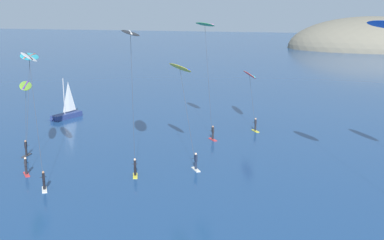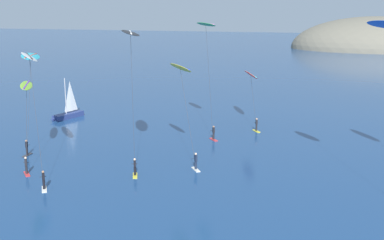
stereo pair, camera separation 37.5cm
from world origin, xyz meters
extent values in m
ellipsoid|color=#6B6656|center=(20.74, 178.12, 0.00)|extent=(63.44, 44.84, 24.67)
cube|color=navy|center=(-27.47, 39.11, 0.35)|extent=(2.57, 5.00, 0.70)
cone|color=navy|center=(-28.08, 36.79, 0.35)|extent=(1.19, 2.26, 0.67)
cylinder|color=#B2B2B7|center=(-27.54, 38.82, 3.20)|extent=(0.12, 0.12, 5.00)
pyramid|color=white|center=(-27.31, 39.69, 3.03)|extent=(0.53, 1.76, 4.25)
cylinder|color=#A5A5AD|center=(-27.31, 39.69, 0.95)|extent=(0.53, 1.76, 0.08)
cube|color=#2D2D33|center=(-22.00, 22.10, 0.04)|extent=(0.53, 1.53, 0.08)
cylinder|color=black|center=(-22.00, 22.10, 0.48)|extent=(0.22, 0.22, 0.80)
cube|color=black|center=(-22.00, 22.10, 1.18)|extent=(0.31, 0.39, 0.60)
sphere|color=#9E7051|center=(-22.00, 22.10, 1.60)|extent=(0.22, 0.22, 0.22)
cylinder|color=black|center=(-22.13, 22.42, 1.06)|extent=(0.53, 0.24, 0.04)
ellipsoid|color=#23B2C6|center=(-23.58, 26.15, 9.99)|extent=(3.41, 5.49, 0.82)
cylinder|color=#DB4C38|center=(-23.58, 26.15, 10.04)|extent=(1.97, 4.72, 0.16)
cylinder|color=#333338|center=(-22.86, 24.29, 5.48)|extent=(1.49, 3.76, 8.84)
cube|color=red|center=(-18.40, 17.03, 0.04)|extent=(1.33, 1.36, 0.08)
cylinder|color=black|center=(-18.40, 17.03, 0.48)|extent=(0.22, 0.22, 0.80)
cube|color=black|center=(-18.40, 17.03, 1.18)|extent=(0.34, 0.39, 0.60)
sphere|color=beige|center=(-18.40, 17.03, 1.60)|extent=(0.22, 0.22, 0.22)
cylinder|color=black|center=(-18.57, 17.33, 1.06)|extent=(0.50, 0.31, 0.04)
ellipsoid|color=#8CD12D|center=(-21.05, 21.60, 7.58)|extent=(3.80, 5.44, 0.60)
cylinder|color=#722DD1|center=(-21.05, 21.60, 7.63)|extent=(2.84, 4.72, 0.16)
cylinder|color=#333338|center=(-19.81, 19.46, 4.27)|extent=(2.51, 4.30, 6.44)
cube|color=red|center=(-4.83, 33.93, 0.04)|extent=(1.29, 1.39, 0.08)
cylinder|color=black|center=(-4.83, 33.93, 0.48)|extent=(0.22, 0.22, 0.80)
cube|color=black|center=(-4.83, 33.93, 1.18)|extent=(0.36, 0.39, 0.60)
sphere|color=#9E7051|center=(-4.83, 33.93, 1.60)|extent=(0.22, 0.22, 0.22)
cylinder|color=black|center=(-5.04, 34.21, 1.06)|extent=(0.46, 0.36, 0.04)
ellipsoid|color=green|center=(-6.50, 36.17, 13.30)|extent=(4.18, 4.98, 0.60)
cylinder|color=#D660B7|center=(-6.50, 36.17, 13.35)|extent=(3.12, 4.10, 0.16)
cylinder|color=#333338|center=(-5.77, 35.19, 7.13)|extent=(1.50, 1.99, 12.14)
cube|color=silver|center=(-3.68, 22.95, 0.04)|extent=(1.22, 1.44, 0.08)
cylinder|color=#192338|center=(-3.68, 22.95, 0.48)|extent=(0.22, 0.22, 0.80)
cube|color=#192338|center=(-3.68, 22.95, 1.18)|extent=(0.37, 0.39, 0.60)
sphere|color=beige|center=(-3.68, 22.95, 1.60)|extent=(0.22, 0.22, 0.22)
cylinder|color=black|center=(-3.90, 23.22, 1.06)|extent=(0.45, 0.38, 0.04)
ellipsoid|color=yellow|center=(-6.29, 26.12, 9.38)|extent=(4.23, 4.77, 0.88)
cylinder|color=#1432E0|center=(-6.29, 26.12, 9.43)|extent=(3.27, 3.92, 0.16)
cylinder|color=#333338|center=(-5.10, 24.67, 5.17)|extent=(2.42, 2.93, 8.23)
cube|color=silver|center=(-14.55, 14.13, 0.04)|extent=(1.18, 1.46, 0.08)
cylinder|color=black|center=(-14.55, 14.13, 0.48)|extent=(0.22, 0.22, 0.80)
cube|color=black|center=(-14.55, 14.13, 1.18)|extent=(0.37, 0.39, 0.60)
sphere|color=#9E7051|center=(-14.55, 14.13, 1.60)|extent=(0.22, 0.22, 0.22)
cylinder|color=black|center=(-14.78, 14.39, 1.06)|extent=(0.44, 0.39, 0.04)
ellipsoid|color=white|center=(-18.02, 18.20, 10.84)|extent=(5.00, 5.53, 0.87)
cylinder|color=black|center=(-18.02, 18.20, 10.89)|extent=(3.87, 4.51, 0.16)
cylinder|color=#333338|center=(-16.40, 16.30, 5.90)|extent=(3.27, 3.84, 9.70)
cube|color=yellow|center=(-8.54, 19.63, 0.04)|extent=(0.97, 1.53, 0.08)
cylinder|color=black|center=(-8.54, 19.63, 0.48)|extent=(0.22, 0.22, 0.80)
cube|color=black|center=(-8.54, 19.63, 1.18)|extent=(0.33, 0.39, 0.60)
sphere|color=beige|center=(-8.54, 19.63, 1.60)|extent=(0.22, 0.22, 0.22)
cylinder|color=black|center=(-8.70, 19.94, 1.06)|extent=(0.51, 0.28, 0.04)
ellipsoid|color=black|center=(-9.50, 21.62, 12.94)|extent=(4.27, 6.43, 0.65)
cylinder|color=white|center=(-9.50, 21.62, 12.99)|extent=(2.76, 5.48, 0.16)
cylinder|color=#333338|center=(-9.10, 20.78, 6.95)|extent=(0.84, 1.70, 11.78)
cube|color=yellow|center=(-0.71, 39.45, 0.04)|extent=(1.21, 1.45, 0.08)
cylinder|color=black|center=(-0.71, 39.45, 0.48)|extent=(0.22, 0.22, 0.80)
cube|color=black|center=(-0.71, 39.45, 1.18)|extent=(0.32, 0.39, 0.60)
sphere|color=tan|center=(-0.71, 39.45, 1.60)|extent=(0.22, 0.22, 0.22)
cylinder|color=black|center=(-0.85, 39.78, 1.06)|extent=(0.52, 0.25, 0.04)
ellipsoid|color=red|center=(-2.31, 43.21, 6.65)|extent=(3.51, 6.22, 0.90)
cylinder|color=#23D6DB|center=(-2.31, 43.21, 6.70)|extent=(2.49, 5.55, 0.16)
cylinder|color=#333338|center=(-1.58, 41.49, 3.80)|extent=(1.50, 3.46, 5.50)
camera|label=1|loc=(8.69, -19.13, 15.09)|focal=45.00mm
camera|label=2|loc=(9.05, -19.02, 15.09)|focal=45.00mm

